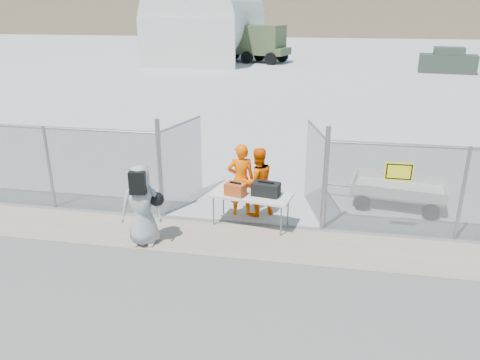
% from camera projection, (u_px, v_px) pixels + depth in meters
% --- Properties ---
extents(ground, '(160.00, 160.00, 0.00)m').
position_uv_depth(ground, '(222.00, 262.00, 9.72)').
color(ground, '#535353').
extents(tarmac_inside, '(160.00, 80.00, 0.01)m').
position_uv_depth(tarmac_inside, '(310.00, 58.00, 48.41)').
color(tarmac_inside, '#A8A8A8').
rests_on(tarmac_inside, ground).
extents(dirt_strip, '(44.00, 1.60, 0.01)m').
position_uv_depth(dirt_strip, '(232.00, 240.00, 10.64)').
color(dirt_strip, gray).
rests_on(dirt_strip, ground).
extents(distant_hills, '(140.00, 6.00, 9.00)m').
position_uv_depth(distant_hills, '(351.00, 9.00, 79.16)').
color(distant_hills, '#7F684F').
rests_on(distant_hills, ground).
extents(chain_link_fence, '(40.00, 0.20, 2.20)m').
position_uv_depth(chain_link_fence, '(240.00, 180.00, 11.18)').
color(chain_link_fence, gray).
rests_on(chain_link_fence, ground).
extents(quonset_hangar, '(9.00, 18.00, 8.00)m').
position_uv_depth(quonset_hangar, '(211.00, 17.00, 46.89)').
color(quonset_hangar, silver).
rests_on(quonset_hangar, ground).
extents(folding_table, '(1.99, 1.09, 0.80)m').
position_uv_depth(folding_table, '(251.00, 210.00, 11.24)').
color(folding_table, silver).
rests_on(folding_table, ground).
extents(orange_bag, '(0.53, 0.43, 0.29)m').
position_uv_depth(orange_bag, '(235.00, 189.00, 11.02)').
color(orange_bag, '#C74A1C').
rests_on(orange_bag, folding_table).
extents(black_duffel, '(0.69, 0.47, 0.31)m').
position_uv_depth(black_duffel, '(266.00, 189.00, 11.01)').
color(black_duffel, black).
rests_on(black_duffel, folding_table).
extents(security_worker_left, '(0.76, 0.59, 1.87)m').
position_uv_depth(security_worker_left, '(241.00, 180.00, 11.66)').
color(security_worker_left, '#FF6000').
rests_on(security_worker_left, ground).
extents(security_worker_right, '(1.08, 1.02, 1.77)m').
position_uv_depth(security_worker_right, '(257.00, 182.00, 11.67)').
color(security_worker_right, '#FF6000').
rests_on(security_worker_right, ground).
extents(visitor, '(0.99, 0.73, 1.84)m').
position_uv_depth(visitor, '(142.00, 206.00, 10.19)').
color(visitor, '#989898').
rests_on(visitor, ground).
extents(utility_trailer, '(3.27, 2.04, 0.74)m').
position_uv_depth(utility_trailer, '(397.00, 192.00, 12.41)').
color(utility_trailer, silver).
rests_on(utility_trailer, ground).
extents(military_truck, '(7.55, 4.59, 3.38)m').
position_uv_depth(military_truck, '(252.00, 44.00, 44.08)').
color(military_truck, '#475533').
rests_on(military_truck, ground).
extents(parked_vehicle_near, '(4.51, 2.52, 1.93)m').
position_uv_depth(parked_vehicle_near, '(448.00, 60.00, 37.09)').
color(parked_vehicle_near, '#303B30').
rests_on(parked_vehicle_near, ground).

